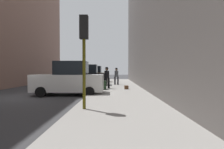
# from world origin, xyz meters

# --- Properties ---
(ground_plane) EXTENTS (120.00, 120.00, 0.00)m
(ground_plane) POSITION_xyz_m (0.00, 0.00, 0.00)
(ground_plane) COLOR #38383A
(sidewalk) EXTENTS (4.00, 40.00, 0.15)m
(sidewalk) POSITION_xyz_m (6.00, 0.00, 0.07)
(sidewalk) COLOR gray
(sidewalk) RESTS_ON ground_plane
(parked_white_van) EXTENTS (4.64, 2.15, 2.25)m
(parked_white_van) POSITION_xyz_m (2.65, 1.04, 1.03)
(parked_white_van) COLOR silver
(parked_white_van) RESTS_ON ground_plane
(parked_black_suv) EXTENTS (4.65, 2.17, 2.25)m
(parked_black_suv) POSITION_xyz_m (2.65, 7.43, 1.03)
(parked_black_suv) COLOR black
(parked_black_suv) RESTS_ON ground_plane
(parked_bronze_suv) EXTENTS (4.60, 2.07, 2.25)m
(parked_bronze_suv) POSITION_xyz_m (2.65, 12.70, 1.03)
(parked_bronze_suv) COLOR brown
(parked_bronze_suv) RESTS_ON ground_plane
(fire_hydrant) EXTENTS (0.42, 0.22, 0.70)m
(fire_hydrant) POSITION_xyz_m (4.45, 6.53, 0.50)
(fire_hydrant) COLOR red
(fire_hydrant) RESTS_ON sidewalk
(traffic_light) EXTENTS (0.32, 0.32, 3.60)m
(traffic_light) POSITION_xyz_m (4.50, -3.80, 2.76)
(traffic_light) COLOR #514C0F
(traffic_light) RESTS_ON sidewalk
(pedestrian_with_fedora) EXTENTS (0.51, 0.42, 1.78)m
(pedestrian_with_fedora) POSITION_xyz_m (5.01, 4.01, 1.14)
(pedestrian_with_fedora) COLOR black
(pedestrian_with_fedora) RESTS_ON sidewalk
(pedestrian_with_beanie) EXTENTS (0.51, 0.43, 1.78)m
(pedestrian_with_beanie) POSITION_xyz_m (5.84, 8.02, 1.14)
(pedestrian_with_beanie) COLOR #333338
(pedestrian_with_beanie) RESTS_ON sidewalk
(rolling_suitcase) EXTENTS (0.38, 0.57, 1.04)m
(rolling_suitcase) POSITION_xyz_m (4.83, 3.22, 0.49)
(rolling_suitcase) COLOR black
(rolling_suitcase) RESTS_ON sidewalk
(duffel_bag) EXTENTS (0.32, 0.44, 0.28)m
(duffel_bag) POSITION_xyz_m (6.61, 3.52, 0.29)
(duffel_bag) COLOR #472D19
(duffel_bag) RESTS_ON sidewalk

